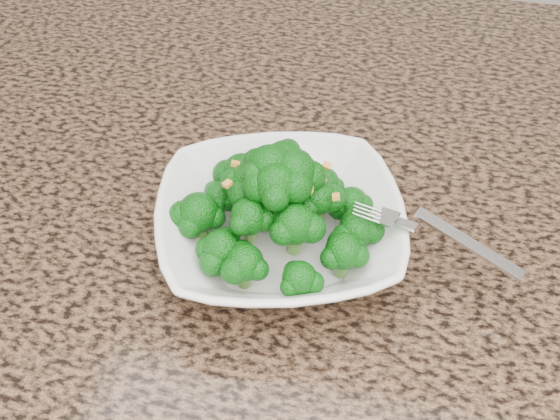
# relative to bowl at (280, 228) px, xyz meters

# --- Properties ---
(granite_counter) EXTENTS (1.64, 1.04, 0.03)m
(granite_counter) POSITION_rel_bowl_xyz_m (0.01, 0.05, -0.04)
(granite_counter) COLOR brown
(granite_counter) RESTS_ON cabinet
(bowl) EXTENTS (0.28, 0.28, 0.05)m
(bowl) POSITION_rel_bowl_xyz_m (0.00, 0.00, 0.00)
(bowl) COLOR white
(bowl) RESTS_ON granite_counter
(broccoli_pile) EXTENTS (0.20, 0.20, 0.07)m
(broccoli_pile) POSITION_rel_bowl_xyz_m (0.00, 0.00, 0.06)
(broccoli_pile) COLOR #0A5B0C
(broccoli_pile) RESTS_ON bowl
(garlic_topping) EXTENTS (0.12, 0.12, 0.01)m
(garlic_topping) POSITION_rel_bowl_xyz_m (-0.00, 0.00, 0.10)
(garlic_topping) COLOR gold
(garlic_topping) RESTS_ON broccoli_pile
(fork) EXTENTS (0.17, 0.08, 0.01)m
(fork) POSITION_rel_bowl_xyz_m (0.12, -0.00, 0.03)
(fork) COLOR silver
(fork) RESTS_ON bowl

